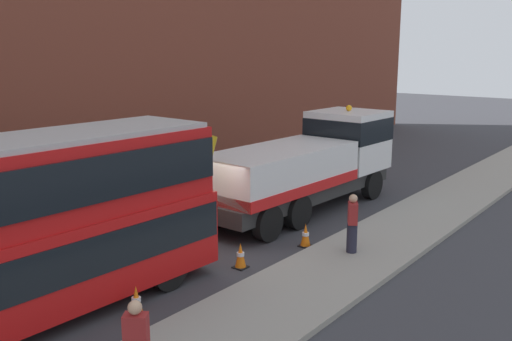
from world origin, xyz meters
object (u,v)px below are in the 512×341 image
at_px(traffic_cone_near_bus, 136,302).
at_px(traffic_cone_midway, 240,256).
at_px(pedestrian_bystander, 352,224).
at_px(recovery_tow_truck, 309,163).
at_px(traffic_cone_near_truck, 306,236).

distance_m(traffic_cone_near_bus, traffic_cone_midway, 3.62).
bearing_deg(pedestrian_bystander, recovery_tow_truck, -75.25).
xyz_separation_m(recovery_tow_truck, traffic_cone_near_bus, (-9.67, -1.68, -1.42)).
height_order(traffic_cone_midway, traffic_cone_near_truck, same).
bearing_deg(traffic_cone_near_truck, traffic_cone_near_bus, 175.37).
height_order(pedestrian_bystander, traffic_cone_midway, pedestrian_bystander).
height_order(pedestrian_bystander, traffic_cone_near_truck, pedestrian_bystander).
bearing_deg(traffic_cone_near_truck, pedestrian_bystander, -87.16).
height_order(recovery_tow_truck, traffic_cone_near_bus, recovery_tow_truck).
relative_size(recovery_tow_truck, traffic_cone_near_truck, 14.15).
distance_m(recovery_tow_truck, pedestrian_bystander, 5.11).
xyz_separation_m(pedestrian_bystander, traffic_cone_midway, (-2.60, 1.98, -0.64)).
height_order(traffic_cone_near_bus, traffic_cone_near_truck, same).
bearing_deg(traffic_cone_near_bus, recovery_tow_truck, 9.83).
bearing_deg(traffic_cone_near_bus, traffic_cone_near_truck, -4.63).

